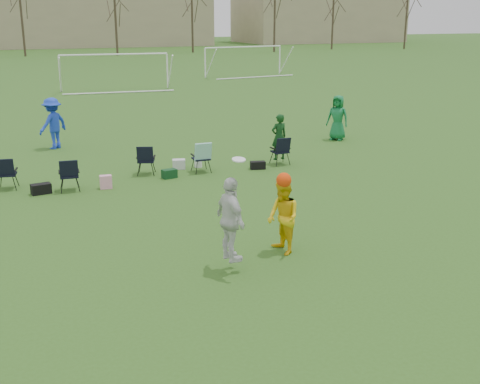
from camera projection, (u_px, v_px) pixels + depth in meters
name	position (u px, v px, depth m)	size (l,w,h in m)	color
ground	(217.00, 280.00, 11.73)	(260.00, 260.00, 0.00)	#31591B
fielder_blue	(53.00, 123.00, 23.06)	(1.27, 0.73, 1.96)	blue
fielder_green_far	(338.00, 118.00, 24.70)	(0.90, 0.59, 1.84)	#136B37
center_contest	(259.00, 218.00, 12.37)	(2.00, 1.46, 2.32)	silver
sideline_setup	(169.00, 159.00, 19.30)	(9.50, 1.85, 1.74)	#0F3915
goal_mid	(114.00, 62.00, 41.11)	(7.40, 0.63, 2.46)	white
goal_right	(244.00, 53.00, 50.73)	(7.35, 1.14, 2.46)	white
tree_line	(24.00, 14.00, 72.60)	(110.28, 3.28, 11.40)	#382B21
building_row	(57.00, 9.00, 97.95)	(126.00, 16.00, 13.00)	tan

